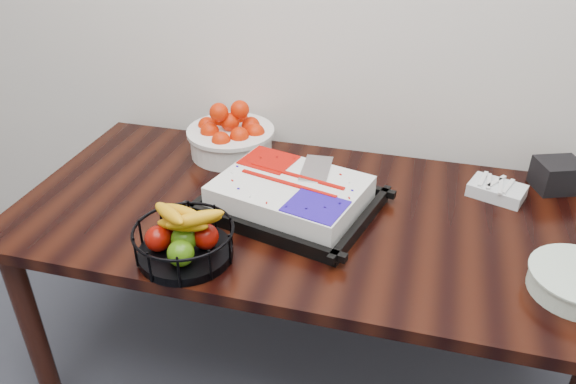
% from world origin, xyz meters
% --- Properties ---
extents(table, '(1.80, 0.90, 0.75)m').
position_xyz_m(table, '(0.00, 2.00, 0.66)').
color(table, black).
rests_on(table, ground).
extents(cake_tray, '(0.59, 0.51, 0.10)m').
position_xyz_m(cake_tray, '(-0.03, 1.99, 0.80)').
color(cake_tray, black).
rests_on(cake_tray, table).
extents(tangerine_bowl, '(0.32, 0.32, 0.20)m').
position_xyz_m(tangerine_bowl, '(-0.34, 2.30, 0.84)').
color(tangerine_bowl, white).
rests_on(tangerine_bowl, table).
extents(fruit_basket, '(0.28, 0.28, 0.15)m').
position_xyz_m(fruit_basket, '(-0.25, 1.68, 0.81)').
color(fruit_basket, black).
rests_on(fruit_basket, table).
extents(fork_bag, '(0.20, 0.16, 0.05)m').
position_xyz_m(fork_bag, '(0.61, 2.24, 0.77)').
color(fork_bag, silver).
rests_on(fork_bag, table).
extents(napkin_box, '(0.17, 0.16, 0.10)m').
position_xyz_m(napkin_box, '(0.80, 2.35, 0.80)').
color(napkin_box, black).
rests_on(napkin_box, table).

